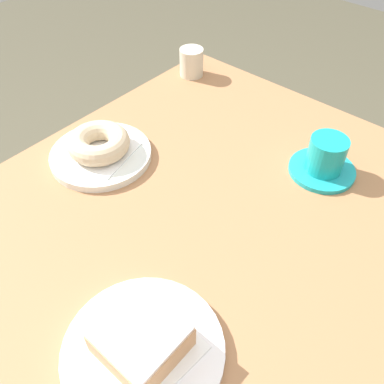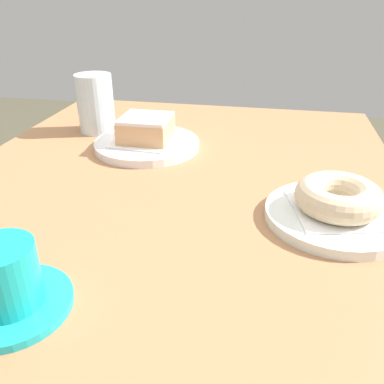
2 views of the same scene
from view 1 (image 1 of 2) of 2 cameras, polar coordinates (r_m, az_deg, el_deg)
name	(u,v)px [view 1 (image 1 of 2)]	position (r m, az deg, el deg)	size (l,w,h in m)	color
table	(181,276)	(0.75, -1.52, -11.46)	(1.02, 0.77, 0.72)	#A36F48
plate_glazed_square	(144,351)	(0.57, -6.70, -20.94)	(0.21, 0.21, 0.02)	white
napkin_glazed_square	(143,348)	(0.56, -6.79, -20.55)	(0.12, 0.12, 0.00)	white
donut_glazed_square	(141,339)	(0.54, -7.02, -19.48)	(0.10, 0.10, 0.05)	tan
plate_sugar_ring	(101,155)	(0.83, -12.44, 5.03)	(0.20, 0.20, 0.01)	white
napkin_sugar_ring	(100,151)	(0.82, -12.54, 5.50)	(0.12, 0.12, 0.00)	white
donut_sugar_ring	(99,143)	(0.81, -12.77, 6.65)	(0.12, 0.12, 0.04)	beige
coffee_cup	(325,159)	(0.80, 17.88, 4.38)	(0.12, 0.12, 0.08)	teal
sugar_jar	(191,62)	(1.06, -0.08, 17.47)	(0.06, 0.06, 0.07)	beige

